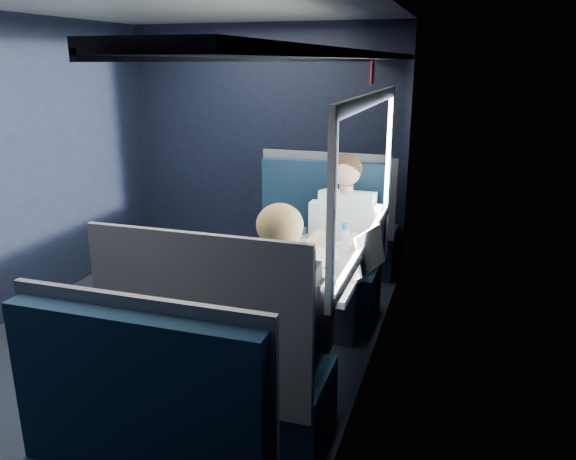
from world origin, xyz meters
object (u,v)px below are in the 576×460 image
(seat_bay_near, at_px, (314,263))
(bottle_small, at_px, (344,241))
(table, at_px, (308,276))
(laptop, at_px, (359,260))
(seat_row_front, at_px, (341,232))
(man, at_px, (343,236))
(cup, at_px, (368,241))
(seat_bay_far, at_px, (226,379))
(woman, at_px, (283,315))

(seat_bay_near, height_order, bottle_small, seat_bay_near)
(table, bearing_deg, laptop, -3.23)
(table, xyz_separation_m, seat_row_front, (-0.18, 1.80, -0.25))
(man, distance_m, bottle_small, 0.49)
(seat_row_front, bearing_deg, table, -84.20)
(laptop, bearing_deg, man, 109.27)
(seat_bay_near, distance_m, seat_row_front, 0.92)
(seat_row_front, xyz_separation_m, cup, (0.48, -1.36, 0.37))
(seat_row_front, height_order, bottle_small, seat_row_front)
(laptop, distance_m, bottle_small, 0.29)
(man, relative_size, bottle_small, 6.16)
(seat_bay_near, xyz_separation_m, seat_row_front, (0.01, 0.92, -0.01))
(table, height_order, seat_bay_far, seat_bay_far)
(table, xyz_separation_m, woman, (0.07, -0.71, 0.06))
(man, bearing_deg, woman, -90.00)
(man, xyz_separation_m, laptop, (0.25, -0.72, 0.09))
(man, height_order, bottle_small, man)
(woman, relative_size, bottle_small, 6.16)
(table, height_order, woman, woman)
(woman, bearing_deg, seat_row_front, 95.70)
(cup, bearing_deg, table, -124.40)
(man, xyz_separation_m, bottle_small, (0.11, -0.46, 0.12))
(table, height_order, man, man)
(seat_bay_far, height_order, woman, woman)
(seat_bay_far, bearing_deg, seat_row_front, 90.00)
(cup, bearing_deg, seat_row_front, 109.42)
(table, xyz_separation_m, laptop, (0.32, -0.02, 0.15))
(table, xyz_separation_m, seat_bay_far, (-0.18, -0.87, -0.25))
(seat_bay_far, xyz_separation_m, cup, (0.48, 1.31, 0.37))
(seat_bay_near, bearing_deg, cup, -41.78)
(woman, xyz_separation_m, bottle_small, (0.11, 0.94, 0.11))
(seat_bay_far, distance_m, laptop, 1.07)
(bottle_small, bearing_deg, woman, -96.44)
(seat_bay_near, relative_size, bottle_small, 5.87)
(seat_bay_far, height_order, seat_row_front, seat_bay_far)
(seat_row_front, xyz_separation_m, bottle_small, (0.36, -1.56, 0.43))
(seat_bay_near, xyz_separation_m, seat_bay_far, (0.01, -1.75, -0.01))
(man, bearing_deg, seat_row_front, 102.83)
(seat_bay_near, xyz_separation_m, bottle_small, (0.37, -0.64, 0.41))
(table, xyz_separation_m, bottle_small, (0.17, 0.23, 0.17))
(seat_bay_near, bearing_deg, bottle_small, -60.12)
(seat_bay_far, bearing_deg, bottle_small, 72.19)
(table, bearing_deg, bottle_small, 53.46)
(seat_row_front, bearing_deg, man, -77.17)
(seat_row_front, distance_m, cup, 1.49)
(seat_bay_near, height_order, woman, woman)
(seat_bay_far, distance_m, seat_row_front, 2.67)
(seat_row_front, distance_m, woman, 2.54)
(table, xyz_separation_m, man, (0.07, 0.70, 0.06))
(seat_bay_near, bearing_deg, woman, -80.66)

